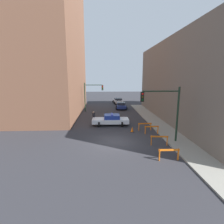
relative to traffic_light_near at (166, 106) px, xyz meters
The scene contains 15 objects.
ground_plane 5.91m from the traffic_light_near, behind, with size 120.00×120.00×0.00m, color #2D2D33.
sidewalk_right 3.79m from the traffic_light_near, 14.28° to the left, with size 2.40×44.00×0.12m.
building_corner_left 23.61m from the traffic_light_near, 139.33° to the left, with size 14.00×20.00×23.92m.
building_right 12.24m from the traffic_light_near, 44.00° to the left, with size 12.00×28.00×11.27m.
traffic_light_near is the anchor object (origin of this frame).
traffic_light_far 17.88m from the traffic_light_near, 116.69° to the left, with size 3.44×0.35×5.20m.
police_car 8.50m from the traffic_light_near, 127.02° to the left, with size 4.74×2.43×1.52m.
parked_car_near 18.69m from the traffic_light_near, 96.95° to the left, with size 2.51×4.44×1.31m.
parked_car_mid 25.71m from the traffic_light_near, 95.23° to the left, with size 2.52×4.44×1.31m.
pedestrian_crossing 10.62m from the traffic_light_near, 133.72° to the left, with size 0.50×0.50×1.66m.
barrier_front 4.77m from the traffic_light_near, 103.56° to the right, with size 1.60×0.17×0.90m.
barrier_mid 3.06m from the traffic_light_near, 134.48° to the right, with size 1.60×0.31×0.90m.
barrier_back 3.95m from the traffic_light_near, 100.11° to the left, with size 1.60×0.23×0.90m.
barrier_corner 4.97m from the traffic_light_near, 103.23° to the left, with size 1.60×0.25×0.90m.
traffic_cone 5.29m from the traffic_light_near, 126.73° to the left, with size 0.36×0.36×0.66m.
Camera 1 is at (-1.02, -16.05, 6.17)m, focal length 28.00 mm.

